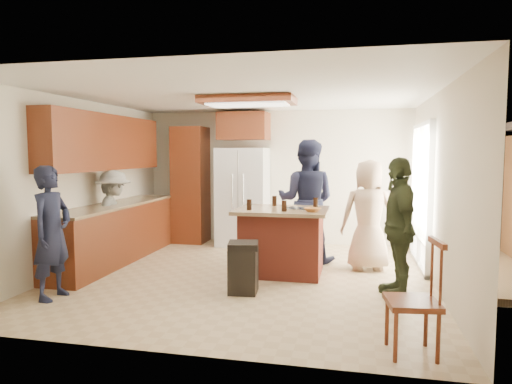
% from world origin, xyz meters
% --- Properties ---
extents(person_front_left, '(0.44, 0.59, 1.57)m').
position_xyz_m(person_front_left, '(-1.99, -1.39, 0.79)').
color(person_front_left, black).
rests_on(person_front_left, ground).
extents(person_behind_left, '(0.98, 0.65, 1.92)m').
position_xyz_m(person_behind_left, '(0.73, 1.11, 0.96)').
color(person_behind_left, '#191C33').
rests_on(person_behind_left, ground).
extents(person_behind_right, '(0.86, 0.63, 1.62)m').
position_xyz_m(person_behind_right, '(1.68, 0.76, 0.81)').
color(person_behind_right, tan).
rests_on(person_behind_right, ground).
extents(person_side_right, '(0.62, 1.03, 1.67)m').
position_xyz_m(person_side_right, '(1.99, -0.42, 0.83)').
color(person_side_right, '#343E24').
rests_on(person_side_right, ground).
extents(person_counter, '(0.70, 1.03, 1.45)m').
position_xyz_m(person_counter, '(-2.17, 0.33, 0.73)').
color(person_counter, gray).
rests_on(person_counter, ground).
extents(left_cabinetry, '(0.64, 3.00, 2.30)m').
position_xyz_m(left_cabinetry, '(-2.24, 0.40, 0.96)').
color(left_cabinetry, maroon).
rests_on(left_cabinetry, ground).
extents(back_wall_units, '(1.80, 0.60, 2.45)m').
position_xyz_m(back_wall_units, '(-1.33, 2.20, 1.38)').
color(back_wall_units, maroon).
rests_on(back_wall_units, ground).
extents(refrigerator, '(0.90, 0.76, 1.80)m').
position_xyz_m(refrigerator, '(-0.55, 2.12, 0.90)').
color(refrigerator, white).
rests_on(refrigerator, ground).
extents(kitchen_island, '(1.28, 1.03, 0.93)m').
position_xyz_m(kitchen_island, '(0.47, 0.28, 0.47)').
color(kitchen_island, '#963526').
rests_on(kitchen_island, ground).
extents(island_items, '(1.04, 0.74, 0.15)m').
position_xyz_m(island_items, '(0.69, 0.18, 0.97)').
color(island_items, silver).
rests_on(island_items, kitchen_island).
extents(trash_bin, '(0.42, 0.42, 0.63)m').
position_xyz_m(trash_bin, '(0.15, -0.71, 0.32)').
color(trash_bin, black).
rests_on(trash_bin, ground).
extents(spindle_chair, '(0.47, 0.47, 0.99)m').
position_xyz_m(spindle_chair, '(1.98, -2.07, 0.45)').
color(spindle_chair, maroon).
rests_on(spindle_chair, ground).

